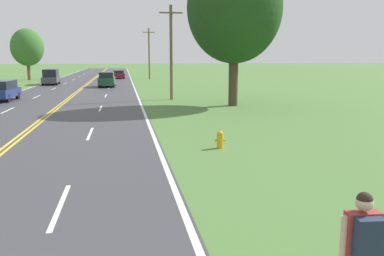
% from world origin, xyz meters
% --- Properties ---
extents(hitchhiker_person, '(0.58, 0.43, 1.70)m').
position_xyz_m(hitchhiker_person, '(7.38, 2.68, 1.04)').
color(hitchhiker_person, navy).
rests_on(hitchhiker_person, ground).
extents(fire_hydrant, '(0.40, 0.24, 0.66)m').
position_xyz_m(fire_hydrant, '(7.92, 12.73, 0.34)').
color(fire_hydrant, gold).
rests_on(fire_hydrant, ground).
extents(utility_pole_midground, '(1.80, 0.24, 7.33)m').
position_xyz_m(utility_pole_midground, '(8.21, 30.46, 3.81)').
color(utility_pole_midground, brown).
rests_on(utility_pole_midground, ground).
extents(utility_pole_far, '(1.80, 0.24, 7.56)m').
position_xyz_m(utility_pole_far, '(8.42, 60.40, 3.93)').
color(utility_pole_far, brown).
rests_on(utility_pole_far, ground).
extents(tree_behind_sign, '(4.67, 4.67, 7.41)m').
position_xyz_m(tree_behind_sign, '(-9.16, 61.48, 4.71)').
color(tree_behind_sign, brown).
rests_on(tree_behind_sign, ground).
extents(tree_mid_treeline, '(6.43, 6.43, 10.31)m').
position_xyz_m(tree_mid_treeline, '(11.96, 25.66, 6.59)').
color(tree_mid_treeline, '#473828').
rests_on(tree_mid_treeline, ground).
extents(car_dark_blue_hatchback_approaching, '(2.01, 4.07, 1.57)m').
position_xyz_m(car_dark_blue_hatchback_approaching, '(-4.86, 31.63, 0.84)').
color(car_dark_blue_hatchback_approaching, black).
rests_on(car_dark_blue_hatchback_approaching, ground).
extents(car_dark_green_van_mid_near, '(1.85, 4.08, 1.68)m').
position_xyz_m(car_dark_green_van_mid_near, '(2.63, 45.28, 0.88)').
color(car_dark_green_van_mid_near, black).
rests_on(car_dark_green_van_mid_near, ground).
extents(car_dark_grey_van_mid_far, '(2.01, 4.85, 1.89)m').
position_xyz_m(car_dark_grey_van_mid_far, '(-4.29, 50.55, 0.98)').
color(car_dark_grey_van_mid_far, black).
rests_on(car_dark_grey_van_mid_far, ground).
extents(car_maroon_sedan_receding, '(2.03, 4.92, 1.27)m').
position_xyz_m(car_maroon_sedan_receding, '(3.72, 63.94, 0.67)').
color(car_maroon_sedan_receding, black).
rests_on(car_maroon_sedan_receding, ground).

